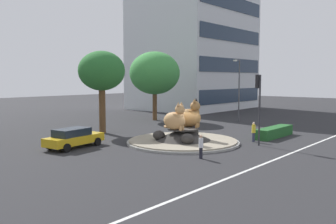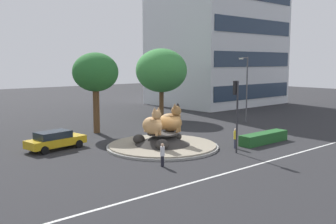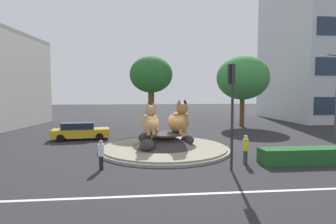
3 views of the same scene
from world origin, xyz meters
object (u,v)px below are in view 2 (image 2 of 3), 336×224
object	(u,v)px
traffic_light_mast	(236,103)
second_tree_near_tower	(161,71)
cat_statue_calico	(153,124)
broadleaf_tree_behind_island	(95,73)
office_tower	(218,14)
sedan_on_far_lane	(55,140)
pedestrian_white_shirt	(162,154)
streetlight_arm	(246,85)
cat_statue_tabby	(172,121)
pedestrian_yellow_shirt	(236,138)

from	to	relation	value
traffic_light_mast	second_tree_near_tower	xyz separation A→B (m)	(7.64, 18.03, 2.08)
cat_statue_calico	broadleaf_tree_behind_island	distance (m)	10.29
traffic_light_mast	office_tower	xyz separation A→B (m)	(25.95, 25.41, 10.95)
cat_statue_calico	sedan_on_far_lane	bearing A→B (deg)	-134.35
broadleaf_tree_behind_island	pedestrian_white_shirt	distance (m)	15.18
office_tower	broadleaf_tree_behind_island	distance (m)	32.76
pedestrian_white_shirt	traffic_light_mast	bearing A→B (deg)	123.29
broadleaf_tree_behind_island	streetlight_arm	distance (m)	17.45
pedestrian_white_shirt	sedan_on_far_lane	distance (m)	10.10
cat_statue_tabby	sedan_on_far_lane	world-z (taller)	cat_statue_tabby
traffic_light_mast	second_tree_near_tower	distance (m)	19.69
streetlight_arm	cat_statue_calico	bearing A→B (deg)	0.86
traffic_light_mast	pedestrian_yellow_shirt	size ratio (longest dim) A/B	3.34
cat_statue_tabby	broadleaf_tree_behind_island	world-z (taller)	broadleaf_tree_behind_island
broadleaf_tree_behind_island	sedan_on_far_lane	size ratio (longest dim) A/B	1.59
cat_statue_tabby	office_tower	size ratio (longest dim) A/B	0.09
second_tree_near_tower	cat_statue_calico	bearing A→B (deg)	-132.06
pedestrian_yellow_shirt	sedan_on_far_lane	size ratio (longest dim) A/B	0.34
sedan_on_far_lane	cat_statue_calico	bearing A→B (deg)	-48.89
second_tree_near_tower	pedestrian_yellow_shirt	bearing A→B (deg)	-110.65
cat_statue_calico	sedan_on_far_lane	xyz separation A→B (m)	(-5.95, 5.16, -1.25)
traffic_light_mast	cat_statue_calico	bearing A→B (deg)	37.13
streetlight_arm	pedestrian_white_shirt	distance (m)	21.68
second_tree_near_tower	pedestrian_white_shirt	bearing A→B (deg)	-129.74
pedestrian_yellow_shirt	streetlight_arm	bearing A→B (deg)	-132.23
streetlight_arm	pedestrian_yellow_shirt	bearing A→B (deg)	22.33
office_tower	traffic_light_mast	bearing A→B (deg)	-135.91
traffic_light_mast	sedan_on_far_lane	distance (m)	14.63
traffic_light_mast	broadleaf_tree_behind_island	size ratio (longest dim) A/B	0.70
office_tower	pedestrian_yellow_shirt	xyz separation A→B (m)	(-24.74, -24.44, -13.91)
streetlight_arm	sedan_on_far_lane	bearing A→B (deg)	-15.34
office_tower	pedestrian_yellow_shirt	world-z (taller)	office_tower
cat_statue_tabby	second_tree_near_tower	xyz separation A→B (m)	(9.67, 12.88, 3.82)
office_tower	sedan_on_far_lane	bearing A→B (deg)	-157.39
traffic_light_mast	broadleaf_tree_behind_island	world-z (taller)	broadleaf_tree_behind_island
pedestrian_yellow_shirt	cat_statue_tabby	bearing A→B (deg)	-39.24
broadleaf_tree_behind_island	streetlight_arm	bearing A→B (deg)	-18.50
cat_statue_calico	pedestrian_yellow_shirt	world-z (taller)	cat_statue_calico
pedestrian_yellow_shirt	cat_statue_calico	bearing A→B (deg)	-24.52
pedestrian_white_shirt	streetlight_arm	bearing A→B (deg)	151.62
second_tree_near_tower	cat_statue_tabby	bearing A→B (deg)	-126.90
cat_statue_tabby	pedestrian_white_shirt	bearing A→B (deg)	-64.94
traffic_light_mast	second_tree_near_tower	size ratio (longest dim) A/B	0.64
streetlight_arm	pedestrian_yellow_shirt	size ratio (longest dim) A/B	4.54
cat_statue_calico	office_tower	size ratio (longest dim) A/B	0.08
office_tower	sedan_on_far_lane	size ratio (longest dim) A/B	5.96
cat_statue_tabby	cat_statue_calico	bearing A→B (deg)	-105.04
traffic_light_mast	streetlight_arm	world-z (taller)	streetlight_arm
broadleaf_tree_behind_island	second_tree_near_tower	distance (m)	11.82
broadleaf_tree_behind_island	pedestrian_yellow_shirt	world-z (taller)	broadleaf_tree_behind_island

